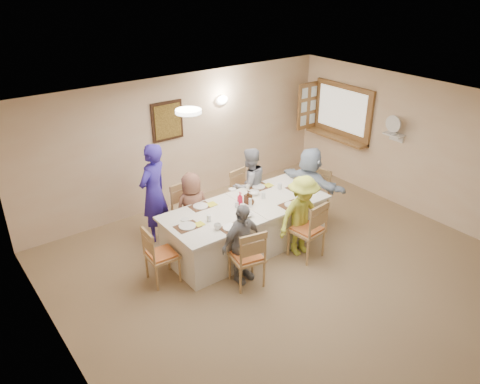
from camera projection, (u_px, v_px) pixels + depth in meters
ground at (308, 286)px, 6.89m from camera, size 7.00×7.00×0.00m
room_walls at (315, 194)px, 6.22m from camera, size 7.00×7.00×7.00m
wall_picture at (167, 121)px, 8.46m from camera, size 0.62×0.05×0.72m
wall_sconce at (222, 100)px, 9.00m from camera, size 0.26×0.09×0.18m
ceiling_light at (188, 111)px, 6.34m from camera, size 0.36×0.36×0.05m
serving_hatch at (343, 112)px, 9.68m from camera, size 0.06×1.50×1.15m
hatch_sill at (336, 137)px, 9.85m from camera, size 0.30×1.50×0.05m
shutter_door at (308, 106)px, 10.08m from camera, size 0.55×0.04×1.00m
fan_shelf at (394, 134)px, 8.71m from camera, size 0.22×0.36×0.03m
desk_fan at (394, 127)px, 8.63m from camera, size 0.30×0.30×0.28m
dining_table at (246, 226)px, 7.69m from camera, size 2.75×1.16×0.76m
chair_back_left at (189, 213)px, 7.90m from camera, size 0.51×0.51×0.97m
chair_back_right at (245, 195)px, 8.55m from camera, size 0.51×0.51×0.92m
chair_front_left at (247, 256)px, 6.75m from camera, size 0.54×0.54×0.96m
chair_front_right at (307, 229)px, 7.39m from camera, size 0.53×0.53×1.00m
chair_left_end at (162, 254)px, 6.82m from camera, size 0.46×0.46×0.92m
chair_right_end at (314, 196)px, 8.48m from camera, size 0.54×0.54×0.95m
diner_back_left at (192, 208)px, 7.75m from camera, size 0.67×0.49×1.24m
diner_back_right at (249, 185)px, 8.36m from camera, size 0.71×0.57×1.40m
diner_front_left at (242, 243)px, 6.77m from camera, size 0.80×0.47×1.25m
diner_front_right at (302, 216)px, 7.39m from camera, size 0.95×0.63×1.36m
diner_right_end at (309, 186)px, 8.31m from camera, size 1.45×0.82×1.43m
caregiver at (154, 193)px, 7.74m from camera, size 0.95×0.90×1.71m
placemat_fl at (231, 228)px, 6.90m from camera, size 0.33×0.25×0.01m
plate_fl at (231, 227)px, 6.89m from camera, size 0.25×0.25×0.02m
napkin_fl at (243, 225)px, 6.96m from camera, size 0.13×0.13×0.01m
placemat_fr at (291, 205)px, 7.54m from camera, size 0.37×0.28×0.01m
plate_fr at (291, 205)px, 7.54m from camera, size 0.22×0.22×0.01m
napkin_fr at (302, 203)px, 7.60m from camera, size 0.15×0.15×0.01m
placemat_bl at (201, 207)px, 7.50m from camera, size 0.34×0.25×0.01m
plate_bl at (201, 206)px, 7.50m from camera, size 0.24×0.24×0.02m
napkin_bl at (212, 204)px, 7.56m from camera, size 0.15×0.15×0.01m
placemat_br at (259, 187)px, 8.15m from camera, size 0.37×0.28×0.01m
plate_br at (259, 187)px, 8.14m from camera, size 0.22×0.22×0.01m
napkin_br at (268, 185)px, 8.20m from camera, size 0.14×0.14×0.01m
placemat_le at (187, 227)px, 6.93m from camera, size 0.36×0.26×0.01m
plate_le at (187, 226)px, 6.93m from camera, size 0.26×0.26×0.02m
napkin_le at (199, 224)px, 6.99m from camera, size 0.13×0.13×0.01m
placemat_re at (297, 188)px, 8.12m from camera, size 0.35×0.26×0.01m
plate_re at (297, 187)px, 8.12m from camera, size 0.23×0.23×0.01m
napkin_re at (307, 186)px, 8.18m from camera, size 0.14×0.14×0.01m
teacup_a at (218, 227)px, 6.85m from camera, size 0.20×0.20×0.09m
teacup_b at (248, 187)px, 8.07m from camera, size 0.13×0.13×0.08m
bowl_a at (246, 215)px, 7.21m from camera, size 0.24×0.24×0.05m
bowl_b at (254, 193)px, 7.88m from camera, size 0.30×0.30×0.06m
condiment_ketchup at (240, 199)px, 7.45m from camera, size 0.10×0.10×0.26m
condiment_brown at (248, 197)px, 7.56m from camera, size 0.13×0.13×0.22m
condiment_malt at (251, 201)px, 7.55m from camera, size 0.18×0.18×0.14m
drinking_glass at (237, 204)px, 7.45m from camera, size 0.06×0.06×0.09m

